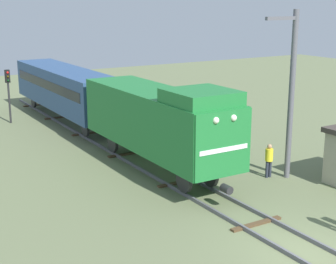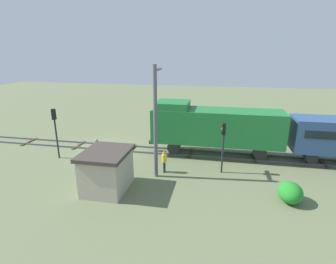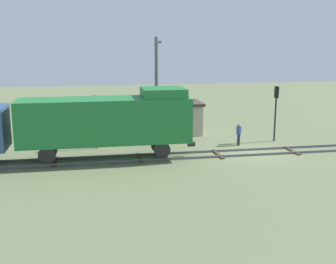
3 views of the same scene
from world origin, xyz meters
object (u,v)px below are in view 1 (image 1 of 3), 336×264
at_px(locomotive, 159,119).
at_px(passenger_car_leading, 65,87).
at_px(catenary_mast, 291,91).
at_px(worker_by_signal, 269,158).
at_px(traffic_signal_mid, 206,109).
at_px(traffic_signal_far, 8,86).

distance_m(locomotive, passenger_car_leading, 13.34).
bearing_deg(catenary_mast, worker_by_signal, 148.43).
distance_m(locomotive, traffic_signal_mid, 3.48).
bearing_deg(traffic_signal_far, traffic_signal_mid, -63.62).
relative_size(traffic_signal_mid, catenary_mast, 0.48).
xyz_separation_m(locomotive, traffic_signal_far, (-3.60, 14.87, -0.11)).
bearing_deg(worker_by_signal, locomotive, 176.74).
distance_m(locomotive, catenary_mast, 6.54).
xyz_separation_m(traffic_signal_far, catenary_mast, (8.54, -18.88, 1.64)).
bearing_deg(passenger_car_leading, traffic_signal_far, 156.91).
bearing_deg(traffic_signal_far, locomotive, -76.39).
distance_m(worker_by_signal, catenary_mast, 3.42).
relative_size(traffic_signal_mid, traffic_signal_far, 1.03).
bearing_deg(locomotive, worker_by_signal, -40.24).
bearing_deg(worker_by_signal, passenger_car_leading, 140.94).
bearing_deg(traffic_signal_far, catenary_mast, -65.66).
relative_size(locomotive, traffic_signal_far, 3.04).
xyz_separation_m(traffic_signal_mid, catenary_mast, (1.54, -4.77, 1.56)).
xyz_separation_m(locomotive, catenary_mast, (4.94, -4.01, 1.53)).
bearing_deg(worker_by_signal, traffic_signal_far, 149.93).
relative_size(traffic_signal_far, worker_by_signal, 2.24).
xyz_separation_m(traffic_signal_mid, traffic_signal_far, (-7.00, 14.11, -0.08)).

